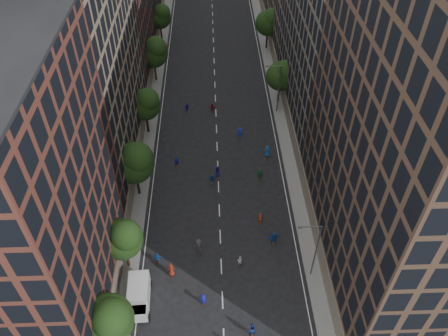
% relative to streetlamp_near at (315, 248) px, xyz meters
% --- Properties ---
extents(ground, '(240.00, 240.00, 0.00)m').
position_rel_streetlamp_near_xyz_m(ground, '(-10.37, 28.00, -5.17)').
color(ground, black).
rests_on(ground, ground).
extents(sidewalk_left, '(4.00, 105.00, 0.15)m').
position_rel_streetlamp_near_xyz_m(sidewalk_left, '(-22.37, 35.50, -5.09)').
color(sidewalk_left, slate).
rests_on(sidewalk_left, ground).
extents(sidewalk_right, '(4.00, 105.00, 0.15)m').
position_rel_streetlamp_near_xyz_m(sidewalk_right, '(1.63, 35.50, -5.09)').
color(sidewalk_right, slate).
rests_on(sidewalk_right, ground).
extents(bldg_left_a, '(14.00, 22.00, 30.00)m').
position_rel_streetlamp_near_xyz_m(bldg_left_a, '(-29.37, -1.00, 9.83)').
color(bldg_left_a, '#5B2D22').
rests_on(bldg_left_a, ground).
extents(bldg_left_b, '(14.00, 26.00, 34.00)m').
position_rel_streetlamp_near_xyz_m(bldg_left_b, '(-29.37, 23.00, 11.83)').
color(bldg_left_b, '#816D54').
rests_on(bldg_left_b, ground).
extents(bldg_left_c, '(14.00, 20.00, 28.00)m').
position_rel_streetlamp_near_xyz_m(bldg_left_c, '(-29.37, 46.00, 8.83)').
color(bldg_left_c, '#5B2D22').
rests_on(bldg_left_c, ground).
extents(bldg_right_a, '(14.00, 30.00, 36.00)m').
position_rel_streetlamp_near_xyz_m(bldg_right_a, '(8.63, 3.00, 12.83)').
color(bldg_right_a, '#4E3729').
rests_on(bldg_right_a, ground).
extents(bldg_right_b, '(14.00, 28.00, 33.00)m').
position_rel_streetlamp_near_xyz_m(bldg_right_b, '(8.63, 32.00, 11.33)').
color(bldg_right_b, '#60584F').
rests_on(bldg_right_b, ground).
extents(tree_left_0, '(5.20, 5.20, 8.83)m').
position_rel_streetlamp_near_xyz_m(tree_left_0, '(-21.38, -8.15, 0.79)').
color(tree_left_0, black).
rests_on(tree_left_0, ground).
extents(tree_left_1, '(4.80, 4.80, 8.21)m').
position_rel_streetlamp_near_xyz_m(tree_left_1, '(-21.39, 1.86, 0.38)').
color(tree_left_1, black).
rests_on(tree_left_1, ground).
extents(tree_left_2, '(5.60, 5.60, 9.45)m').
position_rel_streetlamp_near_xyz_m(tree_left_2, '(-21.36, 13.83, 1.19)').
color(tree_left_2, black).
rests_on(tree_left_2, ground).
extents(tree_left_3, '(5.00, 5.00, 8.58)m').
position_rel_streetlamp_near_xyz_m(tree_left_3, '(-21.38, 27.85, 0.65)').
color(tree_left_3, black).
rests_on(tree_left_3, ground).
extents(tree_left_4, '(5.40, 5.40, 9.08)m').
position_rel_streetlamp_near_xyz_m(tree_left_4, '(-21.37, 43.84, 0.93)').
color(tree_left_4, black).
rests_on(tree_left_4, ground).
extents(tree_left_5, '(4.80, 4.80, 8.33)m').
position_rel_streetlamp_near_xyz_m(tree_left_5, '(-21.39, 59.86, 0.51)').
color(tree_left_5, black).
rests_on(tree_left_5, ground).
extents(tree_right_a, '(5.00, 5.00, 8.39)m').
position_rel_streetlamp_near_xyz_m(tree_right_a, '(1.02, 35.85, 0.46)').
color(tree_right_a, black).
rests_on(tree_right_a, ground).
extents(tree_right_b, '(5.20, 5.20, 8.83)m').
position_rel_streetlamp_near_xyz_m(tree_right_b, '(1.02, 55.85, 0.79)').
color(tree_right_b, black).
rests_on(tree_right_b, ground).
extents(streetlamp_near, '(2.64, 0.22, 9.06)m').
position_rel_streetlamp_near_xyz_m(streetlamp_near, '(0.00, 0.00, 0.00)').
color(streetlamp_near, '#595B60').
rests_on(streetlamp_near, ground).
extents(streetlamp_far, '(2.64, 0.22, 9.06)m').
position_rel_streetlamp_near_xyz_m(streetlamp_far, '(0.00, 33.00, 0.00)').
color(streetlamp_far, '#595B60').
rests_on(streetlamp_far, ground).
extents(cargo_van, '(2.61, 5.22, 2.73)m').
position_rel_streetlamp_near_xyz_m(cargo_van, '(-19.67, -2.97, -3.73)').
color(cargo_van, white).
rests_on(cargo_van, ground).
extents(skater_2, '(1.08, 0.96, 1.84)m').
position_rel_streetlamp_near_xyz_m(skater_2, '(-7.44, -7.09, -4.25)').
color(skater_2, navy).
rests_on(skater_2, ground).
extents(skater_3, '(1.11, 0.78, 1.57)m').
position_rel_streetlamp_near_xyz_m(skater_3, '(-12.52, -3.35, -4.38)').
color(skater_3, '#1417A9').
rests_on(skater_3, ground).
extents(skater_4, '(1.08, 0.50, 1.81)m').
position_rel_streetlamp_near_xyz_m(skater_4, '(-17.98, 2.27, -4.26)').
color(skater_4, '#1450A8').
rests_on(skater_4, ground).
extents(skater_5, '(1.77, 0.80, 1.84)m').
position_rel_streetlamp_near_xyz_m(skater_5, '(-3.65, 4.82, -4.25)').
color(skater_5, '#123998').
rests_on(skater_5, ground).
extents(skater_6, '(1.01, 0.72, 1.94)m').
position_rel_streetlamp_near_xyz_m(skater_6, '(-16.29, 0.53, -4.20)').
color(skater_6, maroon).
rests_on(skater_6, ground).
extents(skater_7, '(0.73, 0.52, 1.87)m').
position_rel_streetlamp_near_xyz_m(skater_7, '(-5.06, 8.11, -4.23)').
color(skater_7, '#983619').
rests_on(skater_7, ground).
extents(skater_8, '(0.85, 0.74, 1.50)m').
position_rel_streetlamp_near_xyz_m(skater_8, '(-8.13, 1.73, -4.42)').
color(skater_8, silver).
rests_on(skater_8, ground).
extents(skater_9, '(1.37, 0.99, 1.91)m').
position_rel_streetlamp_near_xyz_m(skater_9, '(-13.09, 4.06, -4.21)').
color(skater_9, '#3B3B40').
rests_on(skater_9, ground).
extents(skater_10, '(1.15, 0.70, 1.83)m').
position_rel_streetlamp_near_xyz_m(skater_10, '(-4.32, 16.43, -4.25)').
color(skater_10, '#206C33').
rests_on(skater_10, ground).
extents(skater_11, '(1.48, 0.70, 1.53)m').
position_rel_streetlamp_near_xyz_m(skater_11, '(-11.26, 15.83, -4.40)').
color(skater_11, '#11438E').
rests_on(skater_11, ground).
extents(skater_12, '(1.04, 0.83, 1.87)m').
position_rel_streetlamp_near_xyz_m(skater_12, '(-2.72, 21.49, -4.23)').
color(skater_12, '#1651B2').
rests_on(skater_12, ground).
extents(skater_13, '(0.71, 0.57, 1.69)m').
position_rel_streetlamp_near_xyz_m(skater_13, '(-16.59, 19.66, -4.32)').
color(skater_13, '#131E9C').
rests_on(skater_13, ground).
extents(skater_14, '(0.90, 0.71, 1.80)m').
position_rel_streetlamp_near_xyz_m(skater_14, '(-10.51, 17.26, -4.27)').
color(skater_14, '#1413A2').
rests_on(skater_14, ground).
extents(skater_15, '(1.36, 1.03, 1.86)m').
position_rel_streetlamp_near_xyz_m(skater_15, '(-6.65, 26.09, -4.24)').
color(skater_15, '#1729BD').
rests_on(skater_15, ground).
extents(skater_16, '(0.98, 0.54, 1.58)m').
position_rel_streetlamp_near_xyz_m(skater_16, '(-15.37, 33.53, -4.38)').
color(skater_16, '#191296').
rests_on(skater_16, ground).
extents(skater_17, '(1.64, 0.85, 1.69)m').
position_rel_streetlamp_near_xyz_m(skater_17, '(-10.93, 33.27, -4.32)').
color(skater_17, maroon).
rests_on(skater_17, ground).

